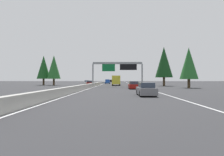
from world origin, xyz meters
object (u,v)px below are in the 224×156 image
box_truck_far_center (116,80)px  conifer_right_mid (164,62)px  pickup_distant_b (108,82)px  conifer_left_mid (54,67)px  conifer_right_near (189,63)px  oncoming_far (87,82)px  minivan_mid_left (111,81)px  sedan_far_right (146,90)px  sedan_mid_right (133,85)px  sign_gantry_overhead (118,67)px  oncoming_near (90,83)px  conifer_left_near (44,67)px

box_truck_far_center → conifer_right_mid: 15.02m
pickup_distant_b → conifer_left_mid: size_ratio=0.60×
conifer_right_near → box_truck_far_center: bearing=41.6°
oncoming_far → conifer_right_near: (-37.02, -27.52, 4.56)m
conifer_right_near → minivan_mid_left: bearing=12.6°
sedan_far_right → oncoming_far: bearing=15.3°
sedan_mid_right → oncoming_far: same height
sedan_far_right → sedan_mid_right: 15.17m
sign_gantry_overhead → sedan_mid_right: sign_gantry_overhead is taller
oncoming_near → conifer_left_mid: size_ratio=0.47×
sedan_mid_right → oncoming_far: 44.16m
sign_gantry_overhead → conifer_left_mid: size_ratio=1.36×
conifer_right_near → conifer_left_near: (18.98, 38.47, 0.46)m
box_truck_far_center → oncoming_near: size_ratio=1.93×
oncoming_far → pickup_distant_b: bearing=113.0°
minivan_mid_left → conifer_left_near: 69.32m
minivan_mid_left → oncoming_far: minivan_mid_left is taller
minivan_mid_left → conifer_right_mid: (-72.23, -17.07, 5.74)m
sedan_mid_right → conifer_left_near: (23.35, 26.35, 5.01)m
sedan_mid_right → pickup_distant_b: size_ratio=0.79×
oncoming_near → conifer_right_mid: conifer_right_mid is taller
oncoming_near → conifer_left_near: size_ratio=0.47×
box_truck_far_center → oncoming_near: 8.84m
sedan_far_right → oncoming_near: (39.60, 11.87, 0.00)m
sign_gantry_overhead → conifer_left_mid: bearing=61.3°
conifer_left_mid → conifer_right_mid: bearing=-97.8°
sedan_far_right → conifer_left_near: (38.52, 26.44, 5.01)m
pickup_distant_b → sedan_mid_right: bearing=-171.0°
pickup_distant_b → oncoming_far: 8.98m
sedan_mid_right → conifer_right_mid: size_ratio=0.40×
sign_gantry_overhead → oncoming_far: sign_gantry_overhead is taller
sedan_far_right → minivan_mid_left: 105.16m
sign_gantry_overhead → sedan_mid_right: bearing=-165.7°
conifer_right_mid → oncoming_far: bearing=46.9°
conifer_left_mid → conifer_right_near: bearing=-116.9°
pickup_distant_b → conifer_left_near: conifer_left_near is taller
conifer_right_mid → oncoming_near: bearing=72.4°
sign_gantry_overhead → oncoming_near: sign_gantry_overhead is taller
pickup_distant_b → box_truck_far_center: box_truck_far_center is taller
oncoming_near → conifer_left_near: 15.45m
minivan_mid_left → oncoming_far: (-48.35, 8.41, -0.27)m
pickup_distant_b → conifer_left_mid: bearing=145.9°
conifer_left_near → sedan_far_right: bearing=-145.5°
sign_gantry_overhead → minivan_mid_left: bearing=3.0°
sedan_mid_right → conifer_right_near: conifer_right_near is taller
sign_gantry_overhead → minivan_mid_left: sign_gantry_overhead is taller
conifer_right_near → conifer_left_mid: size_ratio=0.93×
sedan_mid_right → oncoming_near: size_ratio=1.00×
minivan_mid_left → box_truck_far_center: (-67.89, -3.61, 0.66)m
conifer_left_near → conifer_right_mid: bearing=-99.1°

